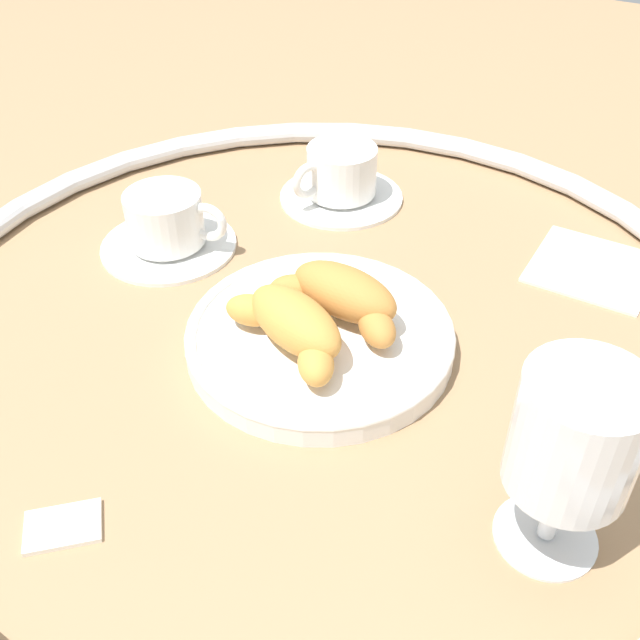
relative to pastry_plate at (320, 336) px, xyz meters
The scene contains 10 objects.
ground_plane 0.03m from the pastry_plate, 59.80° to the right, with size 2.20×2.20×0.00m, color #997551.
table_chrome_rim 0.03m from the pastry_plate, 59.80° to the right, with size 0.75×0.75×0.02m, color silver.
pastry_plate is the anchor object (origin of this frame).
croissant_large 0.04m from the pastry_plate, 108.93° to the right, with size 0.14×0.08×0.04m.
croissant_small 0.04m from the pastry_plate, 71.86° to the left, with size 0.13×0.10×0.04m.
coffee_cup_near 0.25m from the pastry_plate, 66.41° to the right, with size 0.14×0.14×0.06m.
coffee_cup_far 0.22m from the pastry_plate, 16.45° to the right, with size 0.14×0.14×0.06m.
juice_glass_left 0.25m from the pastry_plate, 156.72° to the left, with size 0.08×0.08×0.14m.
sugar_packet 0.25m from the pastry_plate, 75.71° to the left, with size 0.05×0.03×0.01m, color white.
folded_napkin 0.29m from the pastry_plate, 127.77° to the right, with size 0.11×0.11×0.01m, color silver.
Camera 1 is at (-0.25, 0.45, 0.42)m, focal length 42.20 mm.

